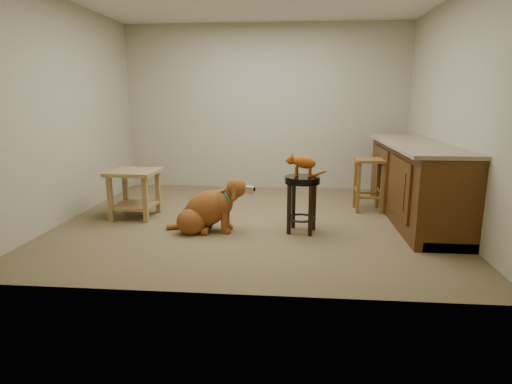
# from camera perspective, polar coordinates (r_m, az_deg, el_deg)

# --- Properties ---
(floor) EXTENTS (4.50, 4.00, 0.01)m
(floor) POSITION_cam_1_polar(r_m,az_deg,el_deg) (5.20, -0.36, -3.83)
(floor) COLOR brown
(floor) RESTS_ON ground
(room_shell) EXTENTS (4.54, 4.04, 2.62)m
(room_shell) POSITION_cam_1_polar(r_m,az_deg,el_deg) (5.00, -0.39, 14.96)
(room_shell) COLOR #A8A387
(room_shell) RESTS_ON ground
(cabinet_run) EXTENTS (0.70, 2.56, 0.94)m
(cabinet_run) POSITION_cam_1_polar(r_m,az_deg,el_deg) (5.56, 20.33, 1.12)
(cabinet_run) COLOR #4B290D
(cabinet_run) RESTS_ON ground
(padded_stool) EXTENTS (0.38, 0.38, 0.63)m
(padded_stool) POSITION_cam_1_polar(r_m,az_deg,el_deg) (4.69, 6.16, -0.11)
(padded_stool) COLOR black
(padded_stool) RESTS_ON ground
(wood_stool) EXTENTS (0.37, 0.37, 0.69)m
(wood_stool) POSITION_cam_1_polar(r_m,az_deg,el_deg) (5.77, 14.77, 1.04)
(wood_stool) COLOR brown
(wood_stool) RESTS_ON ground
(side_table) EXTENTS (0.59, 0.59, 0.59)m
(side_table) POSITION_cam_1_polar(r_m,az_deg,el_deg) (5.48, -15.90, 0.72)
(side_table) COLOR olive
(side_table) RESTS_ON ground
(golden_retriever) EXTENTS (1.02, 0.50, 0.64)m
(golden_retriever) POSITION_cam_1_polar(r_m,az_deg,el_deg) (4.77, -6.49, -2.41)
(golden_retriever) COLOR brown
(golden_retriever) RESTS_ON ground
(tabby_kitten) EXTENTS (0.45, 0.18, 0.27)m
(tabby_kitten) POSITION_cam_1_polar(r_m,az_deg,el_deg) (4.63, 6.13, 3.90)
(tabby_kitten) COLOR #8C3B0E
(tabby_kitten) RESTS_ON padded_stool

